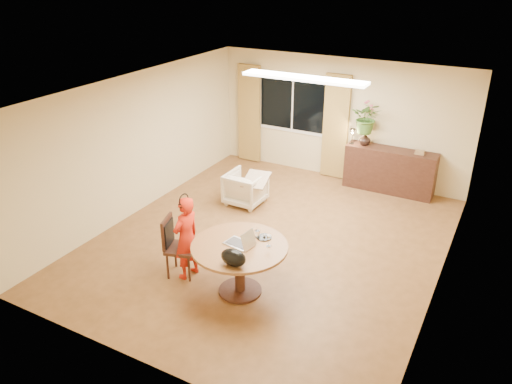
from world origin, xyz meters
TOP-DOWN VIEW (x-y plane):
  - floor at (0.00, 0.00)m, footprint 6.50×6.50m
  - ceiling at (0.00, 0.00)m, footprint 6.50×6.50m
  - wall_back at (0.00, 3.25)m, footprint 5.50×0.00m
  - wall_left at (-2.75, 0.00)m, footprint 0.00×6.50m
  - wall_right at (2.75, 0.00)m, footprint 0.00×6.50m
  - window at (-1.10, 3.23)m, footprint 1.70×0.03m
  - curtain_left at (-2.15, 3.15)m, footprint 0.55×0.08m
  - curtain_right at (-0.05, 3.15)m, footprint 0.55×0.08m
  - ceiling_panel at (0.00, 1.20)m, footprint 2.20×0.35m
  - dining_table at (0.26, -1.47)m, footprint 1.36×1.36m
  - dining_chair at (-0.74, -1.50)m, footprint 0.56×0.53m
  - child at (-0.64, -1.49)m, footprint 0.53×0.39m
  - laptop at (0.23, -1.45)m, footprint 0.43×0.32m
  - tumbler at (0.37, -1.15)m, footprint 0.07×0.07m
  - wine_glass at (0.63, -1.30)m, footprint 0.07×0.07m
  - pot_lid at (0.47, -1.13)m, footprint 0.27×0.27m
  - handbag at (0.44, -1.94)m, footprint 0.40×0.29m
  - armchair at (-1.09, 1.08)m, footprint 0.71×0.73m
  - throw at (-0.82, 1.03)m, footprint 0.52×0.61m
  - sideboard at (1.22, 3.01)m, footprint 1.82×0.45m
  - vase at (0.65, 3.01)m, footprint 0.30×0.30m
  - bouquet at (0.65, 3.01)m, footprint 0.64×0.57m
  - book_stack at (1.76, 3.01)m, footprint 0.19×0.15m
  - desk_lamp at (0.39, 2.96)m, footprint 0.17×0.17m

SIDE VIEW (x-z plane):
  - floor at x=0.00m, z-range 0.00..0.00m
  - armchair at x=-1.09m, z-range 0.00..0.65m
  - sideboard at x=1.22m, z-range 0.00..0.91m
  - dining_chair at x=-0.74m, z-range 0.00..0.95m
  - dining_table at x=0.26m, z-range 0.22..1.00m
  - child at x=-0.64m, z-range 0.00..1.32m
  - throw at x=-0.82m, z-range 0.65..0.68m
  - pot_lid at x=0.47m, z-range 0.78..0.81m
  - tumbler at x=0.37m, z-range 0.78..0.88m
  - wine_glass at x=0.63m, z-range 0.78..0.96m
  - handbag at x=0.44m, z-range 0.78..1.02m
  - laptop at x=0.23m, z-range 0.78..1.04m
  - book_stack at x=1.76m, z-range 0.91..0.99m
  - vase at x=0.65m, z-range 0.91..1.16m
  - desk_lamp at x=0.39m, z-range 0.91..1.24m
  - curtain_left at x=-2.15m, z-range 0.02..2.27m
  - curtain_right at x=-0.05m, z-range 0.02..2.27m
  - wall_back at x=0.00m, z-range -1.45..4.05m
  - wall_left at x=-2.75m, z-range -1.95..4.55m
  - wall_right at x=2.75m, z-range -1.95..4.55m
  - bouquet at x=0.65m, z-range 1.16..1.82m
  - window at x=-1.10m, z-range 0.85..2.15m
  - ceiling_panel at x=0.00m, z-range 2.54..2.59m
  - ceiling at x=0.00m, z-range 2.60..2.60m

